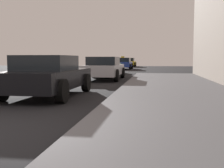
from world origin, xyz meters
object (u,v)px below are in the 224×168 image
at_px(car_green, 107,65).
at_px(car_blue, 123,63).
at_px(car_silver, 104,68).
at_px(car_yellow, 129,62).
at_px(car_black, 48,76).

distance_m(car_green, car_blue, 9.47).
xyz_separation_m(car_green, car_blue, (0.23, 9.46, 0.00)).
relative_size(car_silver, car_yellow, 0.98).
relative_size(car_green, car_yellow, 0.98).
relative_size(car_green, car_blue, 1.04).
bearing_deg(car_black, car_yellow, 90.70).
xyz_separation_m(car_black, car_green, (-0.41, 13.09, 0.00)).
relative_size(car_blue, car_yellow, 0.95).
bearing_deg(car_blue, car_green, -91.38).
bearing_deg(car_yellow, car_silver, -87.98).
height_order(car_black, car_blue, car_blue).
bearing_deg(car_yellow, car_green, -90.05).
bearing_deg(car_green, car_silver, -81.50).
xyz_separation_m(car_black, car_blue, (-0.18, 22.55, 0.00)).
distance_m(car_black, car_blue, 22.55).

